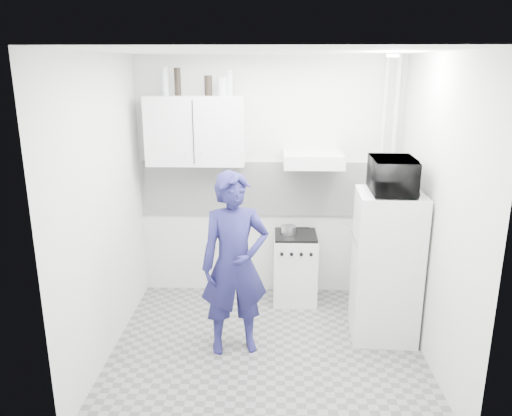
{
  "coord_description": "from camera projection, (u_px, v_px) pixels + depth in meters",
  "views": [
    {
      "loc": [
        0.03,
        -4.03,
        2.5
      ],
      "look_at": [
        -0.11,
        0.3,
        1.25
      ],
      "focal_mm": 35.0,
      "sensor_mm": 36.0,
      "label": 1
    }
  ],
  "objects": [
    {
      "name": "floor",
      "position": [
        267.0,
        348.0,
        4.57
      ],
      "size": [
        2.8,
        2.8,
        0.0
      ],
      "primitive_type": "plane",
      "color": "slate",
      "rests_on": "ground"
    },
    {
      "name": "ceiling",
      "position": [
        269.0,
        51.0,
        3.85
      ],
      "size": [
        2.8,
        2.8,
        0.0
      ],
      "primitive_type": "plane",
      "color": "white",
      "rests_on": "wall_back"
    },
    {
      "name": "wall_back",
      "position": [
        269.0,
        180.0,
        5.41
      ],
      "size": [
        2.8,
        0.0,
        2.8
      ],
      "primitive_type": "plane",
      "rotation": [
        1.57,
        0.0,
        0.0
      ],
      "color": "silver",
      "rests_on": "floor"
    },
    {
      "name": "wall_left",
      "position": [
        104.0,
        211.0,
        4.25
      ],
      "size": [
        0.0,
        2.6,
        2.6
      ],
      "primitive_type": "plane",
      "rotation": [
        1.57,
        0.0,
        1.57
      ],
      "color": "silver",
      "rests_on": "floor"
    },
    {
      "name": "wall_right",
      "position": [
        435.0,
        214.0,
        4.17
      ],
      "size": [
        0.0,
        2.6,
        2.6
      ],
      "primitive_type": "plane",
      "rotation": [
        1.57,
        0.0,
        -1.57
      ],
      "color": "silver",
      "rests_on": "floor"
    },
    {
      "name": "person",
      "position": [
        235.0,
        264.0,
        4.35
      ],
      "size": [
        0.67,
        0.52,
        1.65
      ],
      "primitive_type": "imported",
      "rotation": [
        0.0,
        0.0,
        0.22
      ],
      "color": "#1D1D51",
      "rests_on": "floor"
    },
    {
      "name": "stove",
      "position": [
        295.0,
        268.0,
        5.42
      ],
      "size": [
        0.46,
        0.46,
        0.74
      ],
      "primitive_type": "cube",
      "color": "silver",
      "rests_on": "floor"
    },
    {
      "name": "fridge",
      "position": [
        386.0,
        266.0,
        4.63
      ],
      "size": [
        0.62,
        0.62,
        1.4
      ],
      "primitive_type": "cube",
      "rotation": [
        0.0,
        0.0,
        -0.06
      ],
      "color": "silver",
      "rests_on": "floor"
    },
    {
      "name": "stove_top",
      "position": [
        296.0,
        235.0,
        5.31
      ],
      "size": [
        0.44,
        0.44,
        0.03
      ],
      "primitive_type": "cube",
      "color": "black",
      "rests_on": "stove"
    },
    {
      "name": "saucepan",
      "position": [
        289.0,
        230.0,
        5.3
      ],
      "size": [
        0.16,
        0.16,
        0.09
      ],
      "primitive_type": "cylinder",
      "color": "silver",
      "rests_on": "stove_top"
    },
    {
      "name": "microwave",
      "position": [
        393.0,
        176.0,
        4.39
      ],
      "size": [
        0.57,
        0.4,
        0.31
      ],
      "primitive_type": "imported",
      "rotation": [
        0.0,
        0.0,
        1.53
      ],
      "color": "black",
      "rests_on": "fridge"
    },
    {
      "name": "bottle_b",
      "position": [
        165.0,
        82.0,
        4.99
      ],
      "size": [
        0.07,
        0.07,
        0.27
      ],
      "primitive_type": "cylinder",
      "color": "#B2B7BC",
      "rests_on": "upper_cabinet"
    },
    {
      "name": "bottle_c",
      "position": [
        178.0,
        82.0,
        4.98
      ],
      "size": [
        0.07,
        0.07,
        0.27
      ],
      "primitive_type": "cylinder",
      "color": "black",
      "rests_on": "upper_cabinet"
    },
    {
      "name": "canister_a",
      "position": [
        208.0,
        86.0,
        4.98
      ],
      "size": [
        0.08,
        0.08,
        0.2
      ],
      "primitive_type": "cylinder",
      "color": "black",
      "rests_on": "upper_cabinet"
    },
    {
      "name": "canister_b",
      "position": [
        223.0,
        86.0,
        4.98
      ],
      "size": [
        0.1,
        0.1,
        0.18
      ],
      "primitive_type": "cylinder",
      "color": "#B2B7BC",
      "rests_on": "upper_cabinet"
    },
    {
      "name": "bottle_e",
      "position": [
        229.0,
        83.0,
        4.97
      ],
      "size": [
        0.06,
        0.06,
        0.25
      ],
      "primitive_type": "cylinder",
      "color": "#B2B7BC",
      "rests_on": "upper_cabinet"
    },
    {
      "name": "upper_cabinet",
      "position": [
        196.0,
        130.0,
        5.11
      ],
      "size": [
        1.0,
        0.35,
        0.7
      ],
      "primitive_type": "cube",
      "color": "silver",
      "rests_on": "wall_back"
    },
    {
      "name": "range_hood",
      "position": [
        313.0,
        159.0,
        5.08
      ],
      "size": [
        0.6,
        0.5,
        0.14
      ],
      "primitive_type": "cube",
      "color": "silver",
      "rests_on": "wall_back"
    },
    {
      "name": "backsplash",
      "position": [
        269.0,
        189.0,
        5.42
      ],
      "size": [
        2.74,
        0.03,
        0.6
      ],
      "primitive_type": "cube",
      "color": "white",
      "rests_on": "wall_back"
    },
    {
      "name": "pipe_a",
      "position": [
        391.0,
        182.0,
        5.29
      ],
      "size": [
        0.05,
        0.05,
        2.6
      ],
      "primitive_type": "cylinder",
      "color": "silver",
      "rests_on": "floor"
    },
    {
      "name": "pipe_b",
      "position": [
        380.0,
        182.0,
        5.3
      ],
      "size": [
        0.04,
        0.04,
        2.6
      ],
      "primitive_type": "cylinder",
      "color": "silver",
      "rests_on": "floor"
    },
    {
      "name": "ceiling_spot_fixture",
      "position": [
        393.0,
        55.0,
        4.02
      ],
      "size": [
        0.1,
        0.1,
        0.02
      ],
      "primitive_type": "cylinder",
      "color": "white",
      "rests_on": "ceiling"
    }
  ]
}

